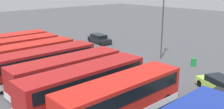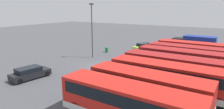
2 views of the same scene
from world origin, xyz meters
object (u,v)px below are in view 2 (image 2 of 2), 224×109
Objects in this scene: car_small_green at (144,47)px; bus_single_deck_fifth at (169,77)px; bus_single_deck_second at (188,55)px; bus_single_deck_fourth at (174,67)px; lamp_post_tall at (92,27)px; bus_single_deck_sixth at (147,88)px; waste_bin_yellow at (107,50)px; bus_single_deck_third at (179,59)px; box_truck_blue at (195,44)px; bus_single_deck_seventh at (127,103)px; car_hatchback_silver at (30,73)px; bus_single_deck_near_end at (191,50)px.

bus_single_deck_fifth is at bearing 29.85° from car_small_green.
bus_single_deck_fourth is (7.28, -0.08, 0.00)m from bus_single_deck_second.
car_small_green is 12.12m from lamp_post_tall.
car_small_green is (-17.55, -10.07, -0.92)m from bus_single_deck_fifth.
lamp_post_tall is at bearing -116.35° from bus_single_deck_fifth.
car_small_green is (-21.20, -9.26, -0.92)m from bus_single_deck_sixth.
bus_single_deck_second is 11.74× the size of waste_bin_yellow.
lamp_post_tall is (10.03, -5.11, 4.49)m from car_small_green.
bus_single_deck_sixth is 18.55m from lamp_post_tall.
bus_single_deck_sixth is (14.43, -0.41, -0.00)m from bus_single_deck_second.
bus_single_deck_fourth is 7.16m from bus_single_deck_sixth.
waste_bin_yellow is at bearing -107.64° from bus_single_deck_third.
bus_single_deck_fourth is 15.65m from lamp_post_tall.
box_truck_blue is at bearing -176.86° from bus_single_deck_fifth.
bus_single_deck_seventh reaches higher than car_hatchback_silver.
bus_single_deck_fourth is at bearing 34.32° from car_small_green.
bus_single_deck_third is at bearing -173.36° from bus_single_deck_fifth.
bus_single_deck_third is 14.46m from bus_single_deck_seventh.
waste_bin_yellow is at bearing -120.09° from bus_single_deck_fourth.
bus_single_deck_sixth is at bearing 23.59° from car_small_green.
bus_single_deck_fifth and bus_single_deck_seventh have the same top height.
bus_single_deck_fourth is 10.47m from bus_single_deck_seventh.
bus_single_deck_second is 1.04× the size of bus_single_deck_third.
car_small_green is at bearing 136.22° from waste_bin_yellow.
bus_single_deck_second is 11.84m from car_small_green.
waste_bin_yellow is at bearing -128.32° from bus_single_deck_fifth.
bus_single_deck_third is 14.75m from lamp_post_tall.
bus_single_deck_fifth is at bearing 7.80° from bus_single_deck_fourth.
bus_single_deck_near_end is at bearing 179.08° from bus_single_deck_seventh.
bus_single_deck_near_end is 14.61m from bus_single_deck_fifth.
car_small_green is (-14.05, -9.59, -0.92)m from bus_single_deck_fourth.
box_truck_blue reaches higher than waste_bin_yellow.
bus_single_deck_fourth is at bearing 74.72° from lamp_post_tall.
bus_single_deck_fifth is 1.13× the size of bus_single_deck_sixth.
bus_single_deck_seventh is at bearing -0.47° from bus_single_deck_third.
bus_single_deck_seventh is 26.15m from car_small_green.
bus_single_deck_sixth is at bearing 52.13° from lamp_post_tall.
bus_single_deck_near_end is 16.55m from lamp_post_tall.
bus_single_deck_second is 3.31m from bus_single_deck_third.
bus_single_deck_fifth is (14.59, 0.65, 0.00)m from bus_single_deck_near_end.
bus_single_deck_seventh reaches higher than car_small_green.
bus_single_deck_sixth is 21.43m from waste_bin_yellow.
bus_single_deck_second and bus_single_deck_fifth have the same top height.
bus_single_deck_near_end and bus_single_deck_second have the same top height.
bus_single_deck_fifth is 1.11× the size of bus_single_deck_seventh.
bus_single_deck_third and bus_single_deck_sixth have the same top height.
car_small_green is (-6.77, -9.67, -0.92)m from bus_single_deck_second.
waste_bin_yellow is (-8.59, -14.82, -1.15)m from bus_single_deck_fourth.
bus_single_deck_fifth reaches higher than car_small_green.
car_hatchback_silver is (15.53, -14.80, -0.92)m from bus_single_deck_second.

